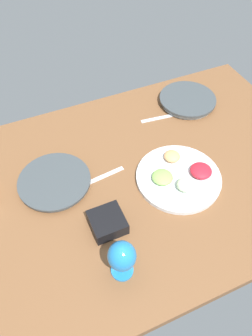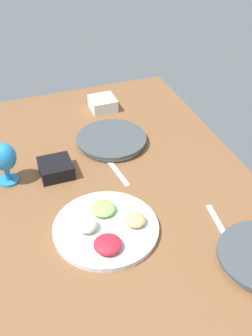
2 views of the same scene
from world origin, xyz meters
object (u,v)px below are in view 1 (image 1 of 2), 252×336
Objects in this scene: dinner_plate_right at (187,100)px; hurricane_glass_blue at (122,257)px; dinner_plate_left at (55,182)px; fruit_platter at (179,176)px; square_bowl_black at (107,222)px.

hurricane_glass_blue is at bearing -133.89° from dinner_plate_right.
hurricane_glass_blue reaches higher than dinner_plate_left.
hurricane_glass_blue reaches higher than fruit_platter.
fruit_platter is at bearing 35.74° from hurricane_glass_blue.
square_bowl_black is (-33.58, -8.40, 1.41)cm from fruit_platter.
hurricane_glass_blue is (-35.30, -25.40, 8.60)cm from fruit_platter.
dinner_plate_left is at bearing 115.17° from square_bowl_black.
dinner_plate_right is 1.69× the size of hurricane_glass_blue.
dinner_plate_right reaches higher than dinner_plate_left.
fruit_platter is 2.07× the size of hurricane_glass_blue.
hurricane_glass_blue is 1.38× the size of square_bowl_black.
dinner_plate_left is 1.03× the size of dinner_plate_right.
dinner_plate_left is 48.55cm from fruit_platter.
square_bowl_black reaches higher than dinner_plate_right.
dinner_plate_left is 44.41cm from hurricane_glass_blue.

